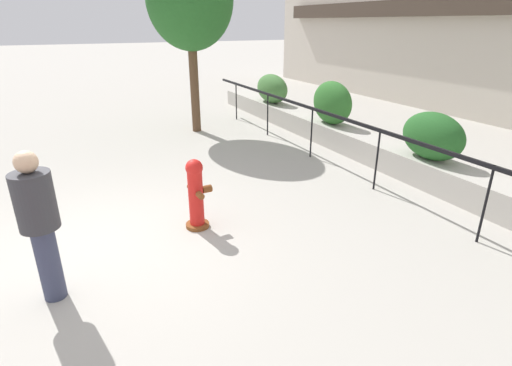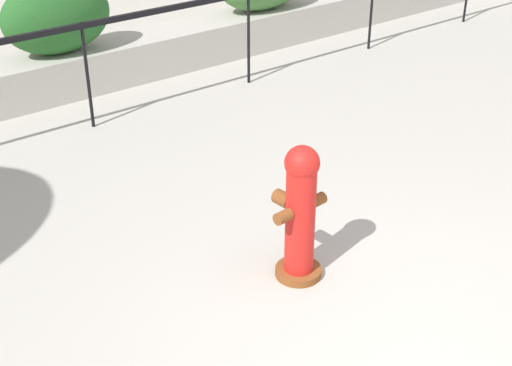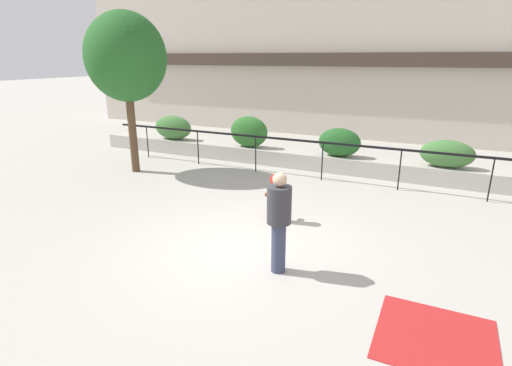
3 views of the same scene
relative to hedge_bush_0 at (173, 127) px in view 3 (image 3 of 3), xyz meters
name	(u,v)px [view 3 (image 3 of 3)]	position (x,y,z in m)	size (l,w,h in m)	color
ground_plane	(246,249)	(6.10, -6.00, -0.94)	(120.00, 120.00, 0.00)	#B2ADA3
building_facade	(375,44)	(6.10, 5.98, 3.04)	(30.00, 1.36, 8.00)	beige
planter_wall_low	(332,163)	(6.10, 0.00, -0.69)	(18.00, 0.70, 0.50)	#B7B2A8
fence_railing_segment	(323,146)	(6.10, -1.10, 0.07)	(15.00, 0.05, 1.15)	black
hedge_bush_0	(173,127)	(0.00, 0.00, 0.00)	(1.55, 0.70, 0.89)	#427538
hedge_bush_1	(249,132)	(3.18, 0.00, 0.09)	(1.37, 0.62, 1.06)	#2D6B28
hedge_bush_2	(339,142)	(6.31, 0.00, 0.00)	(1.31, 0.69, 0.88)	#235B23
hedge_bush_3	(447,154)	(9.35, 0.00, -0.06)	(1.43, 0.68, 0.77)	#427538
fire_hydrant	(276,197)	(6.08, -4.52, -0.39)	(0.48, 0.44, 1.08)	brown
street_tree	(126,58)	(0.52, -2.70, 2.50)	(2.46, 2.21, 4.75)	brown
pedestrian	(279,217)	(6.96, -6.50, 0.04)	(0.56, 0.56, 1.73)	#383D56
tactile_warning_pad	(436,338)	(9.45, -7.21, -0.94)	(1.46, 1.46, 0.01)	#B22323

